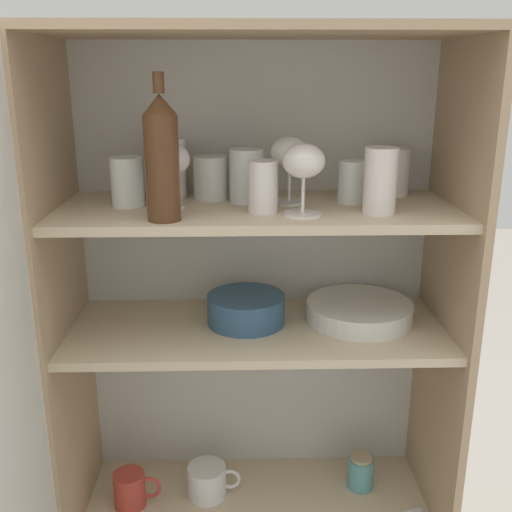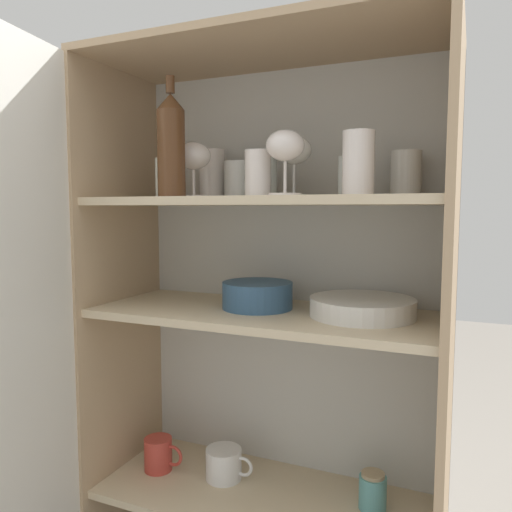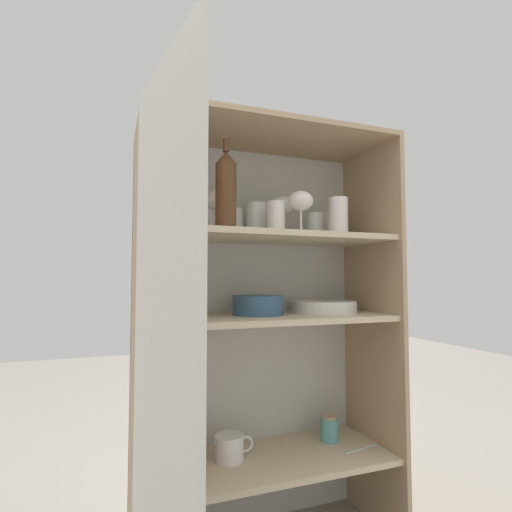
% 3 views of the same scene
% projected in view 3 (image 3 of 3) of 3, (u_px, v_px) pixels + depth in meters
% --- Properties ---
extents(cupboard_back_panel, '(0.90, 0.02, 1.43)m').
position_uv_depth(cupboard_back_panel, '(250.00, 331.00, 1.57)').
color(cupboard_back_panel, silver).
rests_on(cupboard_back_panel, ground_plane).
extents(cupboard_side_left, '(0.02, 0.38, 1.43)m').
position_uv_depth(cupboard_side_left, '(137.00, 345.00, 1.24)').
color(cupboard_side_left, tan).
rests_on(cupboard_side_left, ground_plane).
extents(cupboard_side_right, '(0.02, 0.38, 1.43)m').
position_uv_depth(cupboard_side_right, '(372.00, 332.00, 1.55)').
color(cupboard_side_right, tan).
rests_on(cupboard_side_right, ground_plane).
extents(cupboard_top_panel, '(0.90, 0.38, 0.02)m').
position_uv_depth(cupboard_top_panel, '(267.00, 136.00, 1.44)').
color(cupboard_top_panel, tan).
rests_on(cupboard_top_panel, cupboard_side_left).
extents(shelf_board_lower, '(0.86, 0.35, 0.02)m').
position_uv_depth(shelf_board_lower, '(267.00, 461.00, 1.37)').
color(shelf_board_lower, beige).
extents(shelf_board_middle, '(0.86, 0.35, 0.02)m').
position_uv_depth(shelf_board_middle, '(267.00, 318.00, 1.40)').
color(shelf_board_middle, beige).
extents(shelf_board_upper, '(0.86, 0.35, 0.02)m').
position_uv_depth(shelf_board_upper, '(267.00, 237.00, 1.42)').
color(shelf_board_upper, beige).
extents(cupboard_door, '(0.09, 0.44, 1.43)m').
position_uv_depth(cupboard_door, '(163.00, 373.00, 0.87)').
color(cupboard_door, silver).
rests_on(cupboard_door, ground_plane).
extents(tumbler_glass_0, '(0.08, 0.08, 0.10)m').
position_uv_depth(tumbler_glass_0, '(233.00, 222.00, 1.46)').
color(tumbler_glass_0, white).
rests_on(tumbler_glass_0, shelf_board_upper).
extents(tumbler_glass_1, '(0.06, 0.06, 0.11)m').
position_uv_depth(tumbler_glass_1, '(276.00, 217.00, 1.37)').
color(tumbler_glass_1, silver).
rests_on(tumbler_glass_1, shelf_board_upper).
extents(tumbler_glass_2, '(0.07, 0.07, 0.14)m').
position_uv_depth(tumbler_glass_2, '(338.00, 216.00, 1.44)').
color(tumbler_glass_2, silver).
rests_on(tumbler_glass_2, shelf_board_upper).
extents(tumbler_glass_3, '(0.07, 0.07, 0.11)m').
position_uv_depth(tumbler_glass_3, '(330.00, 227.00, 1.64)').
color(tumbler_glass_3, white).
rests_on(tumbler_glass_3, shelf_board_upper).
extents(tumbler_glass_4, '(0.07, 0.07, 0.09)m').
position_uv_depth(tumbler_glass_4, '(315.00, 225.00, 1.52)').
color(tumbler_glass_4, white).
rests_on(tumbler_glass_4, shelf_board_upper).
extents(tumbler_glass_5, '(0.07, 0.07, 0.14)m').
position_uv_depth(tumbler_glass_5, '(206.00, 217.00, 1.45)').
color(tumbler_glass_5, silver).
rests_on(tumbler_glass_5, shelf_board_upper).
extents(tumbler_glass_6, '(0.08, 0.08, 0.12)m').
position_uv_depth(tumbler_glass_6, '(257.00, 219.00, 1.46)').
color(tumbler_glass_6, white).
rests_on(tumbler_glass_6, shelf_board_upper).
extents(tumbler_glass_7, '(0.07, 0.07, 0.11)m').
position_uv_depth(tumbler_glass_7, '(188.00, 216.00, 1.33)').
color(tumbler_glass_7, white).
rests_on(tumbler_glass_7, shelf_board_upper).
extents(wine_glass_0, '(0.09, 0.09, 0.15)m').
position_uv_depth(wine_glass_0, '(282.00, 207.00, 1.47)').
color(wine_glass_0, white).
rests_on(wine_glass_0, shelf_board_upper).
extents(wine_glass_1, '(0.09, 0.09, 0.14)m').
position_uv_depth(wine_glass_1, '(218.00, 201.00, 1.34)').
color(wine_glass_1, silver).
rests_on(wine_glass_1, shelf_board_upper).
extents(wine_glass_2, '(0.09, 0.09, 0.15)m').
position_uv_depth(wine_glass_2, '(301.00, 203.00, 1.37)').
color(wine_glass_2, silver).
rests_on(wine_glass_2, shelf_board_upper).
extents(wine_bottle, '(0.07, 0.07, 0.28)m').
position_uv_depth(wine_bottle, '(226.00, 189.00, 1.25)').
color(wine_bottle, '#4C2D19').
rests_on(wine_bottle, shelf_board_upper).
extents(plate_stack_white, '(0.25, 0.25, 0.04)m').
position_uv_depth(plate_stack_white, '(323.00, 307.00, 1.52)').
color(plate_stack_white, silver).
rests_on(plate_stack_white, shelf_board_middle).
extents(mixing_bowl_large, '(0.18, 0.18, 0.07)m').
position_uv_depth(mixing_bowl_large, '(258.00, 304.00, 1.42)').
color(mixing_bowl_large, '#33567A').
rests_on(mixing_bowl_large, shelf_board_middle).
extents(coffee_mug_primary, '(0.12, 0.08, 0.09)m').
position_uv_depth(coffee_mug_primary, '(174.00, 459.00, 1.26)').
color(coffee_mug_primary, '#BC3D33').
rests_on(coffee_mug_primary, shelf_board_lower).
extents(coffee_mug_extra_1, '(0.14, 0.10, 0.08)m').
position_uv_depth(coffee_mug_extra_1, '(230.00, 447.00, 1.36)').
color(coffee_mug_extra_1, white).
rests_on(coffee_mug_extra_1, shelf_board_lower).
extents(storage_jar, '(0.07, 0.07, 0.09)m').
position_uv_depth(storage_jar, '(329.00, 429.00, 1.52)').
color(storage_jar, '#5BA3A8').
rests_on(storage_jar, shelf_board_lower).
extents(serving_spoon, '(0.16, 0.05, 0.01)m').
position_uv_depth(serving_spoon, '(364.00, 448.00, 1.44)').
color(serving_spoon, silver).
rests_on(serving_spoon, shelf_board_lower).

